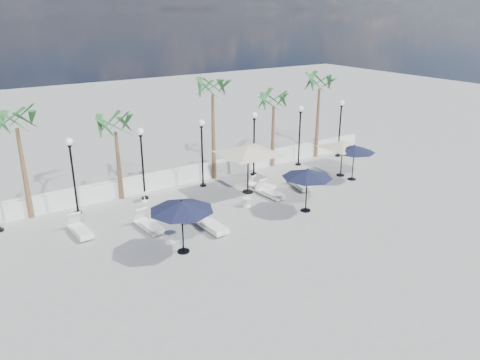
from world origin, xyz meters
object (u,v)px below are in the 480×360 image
parasol_navy_left (181,206)px  parasol_cream_sq_a (248,146)px  lounger_2 (80,229)px  parasol_navy_right (354,149)px  lounger_4 (270,192)px  parasol_cream_sq_b (343,142)px  lounger_0 (149,224)px  lounger_5 (261,185)px  lounger_6 (299,184)px  lounger_3 (210,224)px  parasol_navy_mid (307,174)px

parasol_navy_left → parasol_cream_sq_a: (5.99, 4.11, 0.55)m
lounger_2 → parasol_navy_right: parasol_navy_right is taller
lounger_4 → parasol_cream_sq_b: size_ratio=0.44×
parasol_cream_sq_a → lounger_2: bearing=-179.1°
lounger_0 → lounger_2: lounger_0 is taller
lounger_5 → parasol_cream_sq_a: parasol_cream_sq_a is taller
lounger_6 → lounger_3: bearing=-154.3°
parasol_navy_mid → parasol_cream_sq_a: 3.85m
lounger_3 → parasol_navy_right: size_ratio=0.91×
lounger_2 → parasol_navy_mid: 10.84m
lounger_0 → lounger_3: bearing=-39.2°
lounger_2 → parasol_navy_left: (3.12, -3.97, 1.81)m
parasol_cream_sq_a → lounger_4: bearing=-60.5°
lounger_0 → lounger_2: size_ratio=1.03×
lounger_0 → parasol_navy_right: parasol_navy_right is taller
lounger_0 → parasol_cream_sq_b: (12.58, 0.55, 1.84)m
lounger_3 → parasol_cream_sq_b: (10.22, 2.07, 1.82)m
parasol_navy_left → parasol_navy_mid: bearing=3.7°
lounger_6 → parasol_navy_mid: parasol_navy_mid is taller
parasol_navy_right → parasol_navy_mid: bearing=-159.3°
parasol_navy_right → parasol_cream_sq_b: (-0.07, 0.87, 0.20)m
lounger_4 → lounger_5: lounger_4 is taller
lounger_0 → parasol_navy_right: (12.65, -0.32, 1.64)m
lounger_4 → parasol_cream_sq_b: 5.88m
lounger_2 → lounger_5: lounger_2 is taller
parasol_navy_right → parasol_cream_sq_b: 0.89m
lounger_2 → parasol_navy_mid: parasol_navy_mid is taller
lounger_6 → parasol_cream_sq_a: size_ratio=0.33×
lounger_5 → parasol_navy_right: (5.32, -1.74, 1.69)m
lounger_5 → parasol_navy_left: size_ratio=0.64×
lounger_4 → parasol_cream_sq_a: 2.70m
lounger_3 → parasol_navy_left: (-1.99, -1.24, 1.79)m
lounger_0 → lounger_6: (9.18, 0.34, -0.02)m
parasol_navy_right → parasol_cream_sq_a: bearing=165.2°
parasol_navy_mid → parasol_cream_sq_a: bearing=105.2°
lounger_2 → parasol_navy_left: parasol_navy_left is taller
lounger_3 → parasol_cream_sq_b: parasol_cream_sq_b is taller
parasol_navy_right → parasol_cream_sq_a: parasol_cream_sq_a is taller
lounger_3 → lounger_4: (4.64, 1.73, -0.03)m
lounger_3 → parasol_cream_sq_a: 5.45m
parasol_navy_right → parasol_cream_sq_b: bearing=94.5°
lounger_0 → lounger_2: bearing=149.9°
parasol_cream_sq_b → lounger_2: bearing=177.5°
lounger_0 → lounger_4: bearing=-4.7°
lounger_3 → parasol_navy_left: bearing=-150.7°
parasol_navy_mid → lounger_2: bearing=160.8°
lounger_2 → parasol_cream_sq_b: parasol_cream_sq_b is taller
parasol_navy_left → parasol_navy_right: (12.28, 2.45, -0.17)m
lounger_4 → parasol_navy_mid: 3.08m
lounger_3 → parasol_navy_right: (10.29, 1.21, 1.62)m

